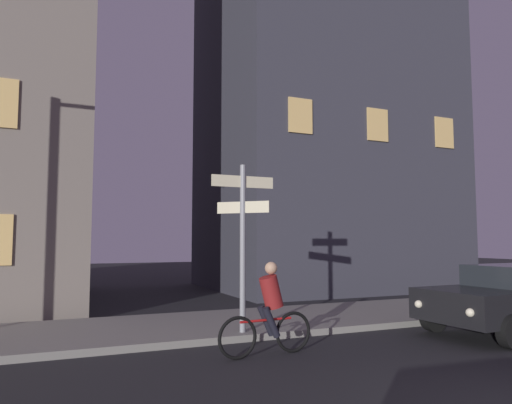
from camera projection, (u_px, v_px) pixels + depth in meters
sidewalk_kerb at (272, 321)px, 11.34m from camera, size 40.00×3.41×0.14m
signpost at (243, 233)px, 9.72m from camera, size 1.36×0.84×3.41m
cyclist at (269, 312)px, 8.23m from camera, size 1.82×0.36×1.61m
building_right_block at (322, 63)px, 21.06m from camera, size 9.59×7.64×19.75m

